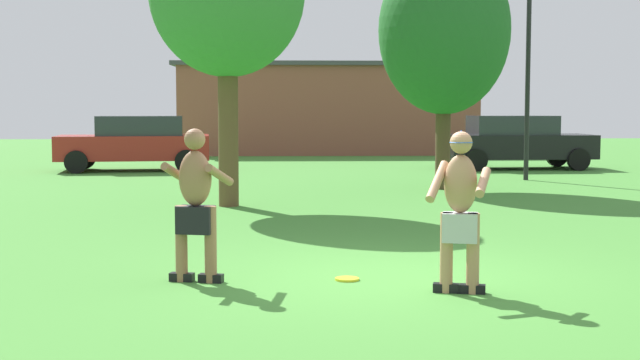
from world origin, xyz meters
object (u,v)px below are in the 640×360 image
object	(u,v)px
player_in_black	(196,202)
car_black_near_post	(517,141)
frisbee	(347,279)
player_with_cap	(460,205)
car_red_mid_lot	(136,142)
lamp_post	(528,48)
tree_left_field	(444,31)

from	to	relation	value
player_in_black	car_black_near_post	xyz separation A→B (m)	(7.82, 16.56, -0.04)
player_in_black	frisbee	xyz separation A→B (m)	(1.62, 0.02, -0.85)
player_in_black	frisbee	distance (m)	1.84
player_with_cap	frisbee	size ratio (longest dim) A/B	6.25
player_in_black	car_red_mid_lot	world-z (taller)	player_in_black
frisbee	lamp_post	bearing A→B (deg)	66.77
lamp_post	tree_left_field	bearing A→B (deg)	-137.52
player_with_cap	car_red_mid_lot	xyz separation A→B (m)	(-6.07, 16.95, -0.07)
player_with_cap	tree_left_field	xyz separation A→B (m)	(1.79, 11.00, 2.64)
car_black_near_post	tree_left_field	xyz separation A→B (m)	(-3.32, -6.24, 2.71)
player_in_black	tree_left_field	distance (m)	11.57
tree_left_field	lamp_post	bearing A→B (deg)	42.48
player_in_black	frisbee	world-z (taller)	player_in_black
frisbee	lamp_post	world-z (taller)	lamp_post
car_black_near_post	tree_left_field	bearing A→B (deg)	-118.03
player_in_black	car_black_near_post	world-z (taller)	player_in_black
player_with_cap	lamp_post	bearing A→B (deg)	71.99
player_in_black	player_with_cap	bearing A→B (deg)	-14.07
car_red_mid_lot	lamp_post	bearing A→B (deg)	-19.21
car_black_near_post	car_red_mid_lot	bearing A→B (deg)	-178.53
player_with_cap	tree_left_field	distance (m)	11.45
car_black_near_post	lamp_post	world-z (taller)	lamp_post
car_red_mid_lot	lamp_post	size ratio (longest dim) A/B	0.83
player_with_cap	car_red_mid_lot	size ratio (longest dim) A/B	0.37
car_black_near_post	car_red_mid_lot	distance (m)	11.19
player_in_black	car_black_near_post	distance (m)	18.31
lamp_post	tree_left_field	size ratio (longest dim) A/B	0.98
car_black_near_post	player_with_cap	bearing A→B (deg)	-106.52
lamp_post	car_black_near_post	bearing A→B (deg)	78.72
lamp_post	car_red_mid_lot	bearing A→B (deg)	160.79
car_black_near_post	tree_left_field	distance (m)	7.57
player_in_black	car_black_near_post	bearing A→B (deg)	64.71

